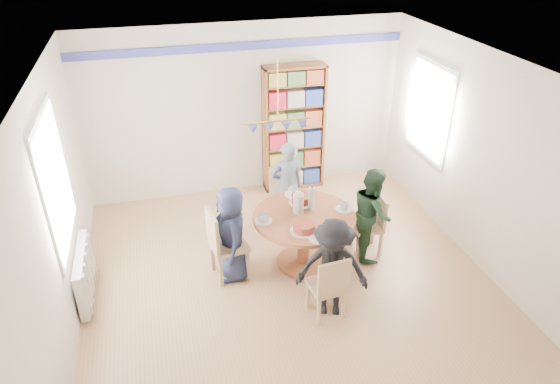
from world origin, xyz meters
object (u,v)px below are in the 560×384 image
object	(u,v)px
chair_near	(330,285)
chair_right	(373,222)
person_left	(232,234)
person_right	(372,213)
chair_far	(282,195)
dining_table	(304,228)
person_far	(287,186)
chair_left	(222,242)
bookshelf	(294,130)
person_near	(332,269)
radiator	(85,274)

from	to	relation	value
chair_near	chair_right	bearing A→B (deg)	47.07
person_left	chair_right	bearing A→B (deg)	89.43
person_right	chair_far	bearing A→B (deg)	54.76
chair_near	dining_table	bearing A→B (deg)	88.66
person_left	person_far	distance (m)	1.32
chair_right	chair_far	world-z (taller)	chair_far
chair_left	chair_near	bearing A→B (deg)	-45.12
chair_left	bookshelf	bearing A→B (deg)	53.92
person_near	person_left	bearing A→B (deg)	155.58
chair_left	person_far	xyz separation A→B (m)	(1.08, 0.91, 0.14)
chair_left	person_left	xyz separation A→B (m)	(0.12, 0.00, 0.09)
bookshelf	dining_table	bearing A→B (deg)	-102.58
chair_right	chair_near	bearing A→B (deg)	-132.93
person_far	person_right	bearing A→B (deg)	132.97
radiator	chair_right	size ratio (longest dim) A/B	1.19
chair_near	person_far	size ratio (longest dim) A/B	0.64
person_left	person_far	world-z (taller)	person_far
radiator	chair_near	size ratio (longest dim) A/B	1.16
chair_left	person_near	bearing A→B (deg)	-40.99
person_left	chair_near	bearing A→B (deg)	39.55
chair_right	person_right	bearing A→B (deg)	-137.49
dining_table	chair_near	world-z (taller)	chair_near
chair_right	person_right	size ratio (longest dim) A/B	0.66
person_right	person_near	world-z (taller)	person_right
chair_left	chair_right	bearing A→B (deg)	1.13
person_right	bookshelf	world-z (taller)	bookshelf
person_far	bookshelf	bearing A→B (deg)	-111.71
person_right	person_far	distance (m)	1.28
person_left	bookshelf	bearing A→B (deg)	144.38
dining_table	bookshelf	size ratio (longest dim) A/B	0.63
chair_right	person_right	xyz separation A→B (m)	(-0.05, -0.05, 0.18)
person_left	radiator	bearing A→B (deg)	-93.11
chair_left	chair_far	world-z (taller)	chair_left
dining_table	chair_near	distance (m)	1.04
chair_right	person_right	world-z (taller)	person_right
radiator	chair_far	distance (m)	2.84
dining_table	chair_near	bearing A→B (deg)	-91.34
chair_left	chair_near	distance (m)	1.46
radiator	bookshelf	size ratio (longest dim) A/B	0.49
chair_right	chair_far	size ratio (longest dim) A/B	0.96
dining_table	chair_near	xyz separation A→B (m)	(-0.02, -1.03, -0.08)
dining_table	chair_right	bearing A→B (deg)	2.33
chair_near	person_right	bearing A→B (deg)	47.30
person_left	bookshelf	size ratio (longest dim) A/B	0.61
chair_right	person_far	size ratio (longest dim) A/B	0.62
radiator	person_left	size ratio (longest dim) A/B	0.79
radiator	bookshelf	xyz separation A→B (m)	(3.16, 2.04, 0.66)
chair_far	person_right	size ratio (longest dim) A/B	0.69
chair_near	person_near	world-z (taller)	person_near
person_left	person_near	xyz separation A→B (m)	(0.97, -0.94, -0.01)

